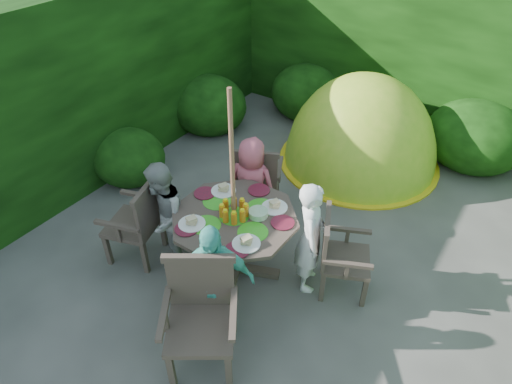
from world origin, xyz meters
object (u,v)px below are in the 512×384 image
Objects in this scene: patio_table at (235,225)px; dome_tent at (357,162)px; garden_chair_front at (201,314)px; child_right at (311,237)px; garden_chair_left at (139,221)px; child_front at (212,283)px; garden_chair_back at (258,178)px; garden_chair_right at (339,254)px; child_back at (252,185)px; parasol_pole at (233,192)px; child_left at (163,216)px.

dome_tent is (0.21, 2.82, -0.67)m from patio_table.
child_right is at bearing 40.31° from garden_chair_front.
garden_chair_left is at bearing -158.06° from patio_table.
child_front reaches higher than child_right.
garden_chair_back is at bearing -92.08° from dome_tent.
garden_chair_right is 2.61m from dome_tent.
child_back is at bearing -87.10° from dome_tent.
parasol_pole is 1.24m from garden_chair_back.
parasol_pole is 1.79× the size of child_back.
child_front is (0.29, -0.75, -0.01)m from patio_table.
garden_chair_right is at bearing 21.37° from parasol_pole.
child_left is at bearing 94.95° from garden_chair_left.
dome_tent reaches higher than garden_chair_right.
child_back is at bearing 76.70° from garden_chair_front.
child_right is 0.99× the size of child_front.
child_back is (-1.32, 0.34, 0.12)m from garden_chair_right.
patio_table is 1.66× the size of garden_chair_front.
garden_chair_right is 0.72× the size of child_left.
child_left is 1.13m from child_back.
garden_chair_back is at bearing 111.51° from patio_table.
garden_chair_right is 0.33× the size of dome_tent.
patio_table is at bearing 85.96° from garden_chair_back.
parasol_pole is 2.40× the size of garden_chair_right.
patio_table is 0.80m from child_back.
garden_chair_left is (-2.04, -0.81, 0.04)m from garden_chair_right.
child_front reaches higher than garden_chair_right.
child_right is 0.47× the size of dome_tent.
child_right reaches higher than child_back.
dome_tent is at bearing 85.82° from patio_table.
garden_chair_front is at bearing 85.33° from garden_chair_back.
garden_chair_back is 1.37m from child_left.
garden_chair_front is (1.39, -0.61, 0.03)m from garden_chair_left.
patio_table is 1.11m from garden_chair_right.
dome_tent is at bearing -5.94° from garden_chair_right.
garden_chair_back is (-0.40, 1.02, -0.59)m from parasol_pole.
garden_chair_front is (0.38, -1.02, -0.10)m from patio_table.
child_left is (-0.74, -0.29, -0.46)m from parasol_pole.
parasol_pole is at bearing 83.72° from child_right.
child_front is 0.48× the size of dome_tent.
child_front is (-0.09, 0.28, 0.09)m from garden_chair_front.
child_front reaches higher than garden_chair_left.
child_right is (0.74, 0.29, -0.45)m from parasol_pole.
garden_chair_front is (0.38, -1.02, -0.53)m from parasol_pole.
child_front is at bearing 57.76° from garden_chair_left.
parasol_pole is 2.21× the size of garden_chair_left.
dome_tent reaches higher than child_front.
garden_chair_right is at bearing 73.63° from child_left.
parasol_pole is 1.67× the size of child_front.
child_right is at bearing 93.97° from garden_chair_left.
garden_chair_back is at bearing 138.89° from garden_chair_left.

